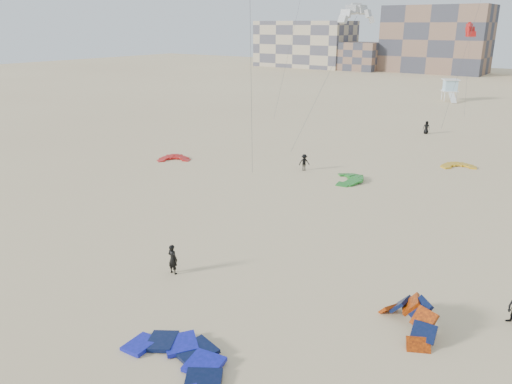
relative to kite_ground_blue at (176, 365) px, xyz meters
The scene contains 15 objects.
ground 2.49m from the kite_ground_blue, 126.82° to the left, with size 320.00×320.00×0.00m, color beige.
kite_ground_blue is the anchor object (origin of this frame).
kite_ground_orange 10.46m from the kite_ground_blue, 49.63° to the left, with size 3.42×2.71×2.18m, color #D74705, non-canonical shape.
kite_ground_red 32.57m from the kite_ground_blue, 134.68° to the left, with size 2.93×3.07×0.69m, color red, non-canonical shape.
kite_ground_green 27.66m from the kite_ground_blue, 101.30° to the left, with size 3.57×3.76×0.65m, color #228A34, non-canonical shape.
kite_ground_yellow 37.29m from the kite_ground_blue, 87.96° to the left, with size 2.94×3.09×0.44m, color orange, non-canonical shape.
kitesurfer_main 8.02m from the kite_ground_blue, 135.31° to the left, with size 0.63×0.41×1.73m, color black.
kitesurfer_c 29.44m from the kite_ground_blue, 110.31° to the left, with size 1.01×0.58×1.56m, color black.
kitesurfer_e 51.27m from the kite_ground_blue, 96.89° to the left, with size 0.79×0.51×1.61m, color black.
kite_fly_grey 43.80m from the kite_ground_blue, 105.99° to the left, with size 5.40×12.94×14.50m.
kite_fly_red 63.12m from the kite_ground_blue, 94.62° to the left, with size 4.37×4.35×12.49m.
lifeguard_tower_far 82.78m from the kite_ground_blue, 98.33° to the left, with size 3.65×5.69×3.79m.
condo_west_a 150.27m from the kite_ground_blue, 118.44° to the left, with size 30.00×15.00×14.00m, color tan.
condo_west_b 139.88m from the kite_ground_blue, 103.04° to the left, with size 28.00×14.00×18.00m, color #805F4D.
condo_fill_left 139.88m from the kite_ground_blue, 111.61° to the left, with size 12.00×10.00×8.00m, color #805F4D.
Camera 1 is at (14.00, -13.85, 13.15)m, focal length 35.00 mm.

